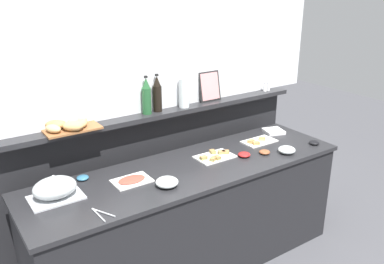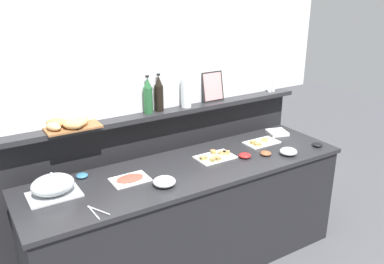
# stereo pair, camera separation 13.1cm
# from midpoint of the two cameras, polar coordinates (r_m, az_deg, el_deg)

# --- Properties ---
(ground_plane) EXTENTS (12.00, 12.00, 0.00)m
(ground_plane) POSITION_cam_midpoint_polar(r_m,az_deg,el_deg) (4.06, -3.85, -13.43)
(ground_plane) COLOR #4C4C51
(buffet_counter) EXTENTS (2.59, 0.74, 0.90)m
(buffet_counter) POSITION_cam_midpoint_polar(r_m,az_deg,el_deg) (3.37, 0.88, -11.88)
(buffet_counter) COLOR black
(buffet_counter) RESTS_ON ground_plane
(back_ledge_unit) EXTENTS (2.85, 0.22, 1.23)m
(back_ledge_unit) POSITION_cam_midpoint_polar(r_m,az_deg,el_deg) (3.69, -3.68, -5.48)
(back_ledge_unit) COLOR black
(back_ledge_unit) RESTS_ON ground_plane
(upper_wall_panel) EXTENTS (3.45, 0.08, 1.37)m
(upper_wall_panel) POSITION_cam_midpoint_polar(r_m,az_deg,el_deg) (3.36, -4.38, 14.52)
(upper_wall_panel) COLOR silver
(upper_wall_panel) RESTS_ON back_ledge_unit
(sandwich_platter_front) EXTENTS (0.30, 0.18, 0.04)m
(sandwich_platter_front) POSITION_cam_midpoint_polar(r_m,az_deg,el_deg) (3.67, 10.61, -1.44)
(sandwich_platter_front) COLOR white
(sandwich_platter_front) RESTS_ON buffet_counter
(sandwich_platter_rear) EXTENTS (0.31, 0.20, 0.04)m
(sandwich_platter_rear) POSITION_cam_midpoint_polar(r_m,az_deg,el_deg) (3.33, 4.43, -3.45)
(sandwich_platter_rear) COLOR white
(sandwich_platter_rear) RESTS_ON buffet_counter
(cold_cuts_platter) EXTENTS (0.27, 0.19, 0.02)m
(cold_cuts_platter) POSITION_cam_midpoint_polar(r_m,az_deg,el_deg) (2.98, -7.40, -6.55)
(cold_cuts_platter) COLOR white
(cold_cuts_platter) RESTS_ON buffet_counter
(serving_cloche) EXTENTS (0.34, 0.24, 0.17)m
(serving_cloche) POSITION_cam_midpoint_polar(r_m,az_deg,el_deg) (2.86, -17.62, -7.18)
(serving_cloche) COLOR #B7BABF
(serving_cloche) RESTS_ON buffet_counter
(glass_bowl_large) EXTENTS (0.14, 0.14, 0.06)m
(glass_bowl_large) POSITION_cam_midpoint_polar(r_m,az_deg,el_deg) (3.48, 14.38, -2.69)
(glass_bowl_large) COLOR silver
(glass_bowl_large) RESTS_ON buffet_counter
(glass_bowl_medium) EXTENTS (0.16, 0.16, 0.06)m
(glass_bowl_medium) POSITION_cam_midpoint_polar(r_m,az_deg,el_deg) (2.88, -2.57, -7.00)
(glass_bowl_medium) COLOR silver
(glass_bowl_medium) RESTS_ON buffet_counter
(condiment_bowl_cream) EXTENTS (0.09, 0.09, 0.03)m
(condiment_bowl_cream) POSITION_cam_midpoint_polar(r_m,az_deg,el_deg) (3.72, 18.07, -1.70)
(condiment_bowl_cream) COLOR black
(condiment_bowl_cream) RESTS_ON buffet_counter
(condiment_bowl_teal) EXTENTS (0.09, 0.09, 0.03)m
(condiment_bowl_teal) POSITION_cam_midpoint_polar(r_m,az_deg,el_deg) (3.43, 11.35, -2.94)
(condiment_bowl_teal) COLOR brown
(condiment_bowl_teal) RESTS_ON buffet_counter
(condiment_bowl_dark) EXTENTS (0.09, 0.09, 0.03)m
(condiment_bowl_dark) POSITION_cam_midpoint_polar(r_m,az_deg,el_deg) (3.08, -13.94, -5.94)
(condiment_bowl_dark) COLOR teal
(condiment_bowl_dark) RESTS_ON buffet_counter
(condiment_bowl_red) EXTENTS (0.10, 0.10, 0.04)m
(condiment_bowl_red) POSITION_cam_midpoint_polar(r_m,az_deg,el_deg) (3.36, 8.51, -3.28)
(condiment_bowl_red) COLOR red
(condiment_bowl_red) RESTS_ON buffet_counter
(serving_tongs) EXTENTS (0.09, 0.19, 0.01)m
(serving_tongs) POSITION_cam_midpoint_polar(r_m,az_deg,el_deg) (2.64, -11.88, -10.81)
(serving_tongs) COLOR #B7BABF
(serving_tongs) RESTS_ON buffet_counter
(napkin_stack) EXTENTS (0.21, 0.21, 0.03)m
(napkin_stack) POSITION_cam_midpoint_polar(r_m,az_deg,el_deg) (3.93, 12.75, -0.07)
(napkin_stack) COLOR white
(napkin_stack) RESTS_ON buffet_counter
(wine_bottle_green) EXTENTS (0.08, 0.08, 0.32)m
(wine_bottle_green) POSITION_cam_midpoint_polar(r_m,az_deg,el_deg) (3.34, -5.06, 4.98)
(wine_bottle_green) COLOR #23562D
(wine_bottle_green) RESTS_ON back_ledge_unit
(wine_bottle_dark) EXTENTS (0.08, 0.08, 0.32)m
(wine_bottle_dark) POSITION_cam_midpoint_polar(r_m,az_deg,el_deg) (3.40, -3.59, 5.27)
(wine_bottle_dark) COLOR black
(wine_bottle_dark) RESTS_ON back_ledge_unit
(salt_shaker) EXTENTS (0.03, 0.03, 0.09)m
(salt_shaker) POSITION_cam_midpoint_polar(r_m,az_deg,el_deg) (4.09, 11.73, 6.06)
(salt_shaker) COLOR white
(salt_shaker) RESTS_ON back_ledge_unit
(pepper_shaker) EXTENTS (0.03, 0.03, 0.09)m
(pepper_shaker) POSITION_cam_midpoint_polar(r_m,az_deg,el_deg) (4.12, 12.18, 6.13)
(pepper_shaker) COLOR white
(pepper_shaker) RESTS_ON back_ledge_unit
(bread_basket) EXTENTS (0.40, 0.30, 0.08)m
(bread_basket) POSITION_cam_midpoint_polar(r_m,az_deg,el_deg) (3.12, -15.62, 1.13)
(bread_basket) COLOR brown
(bread_basket) RESTS_ON back_ledge_unit
(framed_picture) EXTENTS (0.22, 0.07, 0.27)m
(framed_picture) POSITION_cam_midpoint_polar(r_m,az_deg,el_deg) (3.69, 3.92, 6.35)
(framed_picture) COLOR black
(framed_picture) RESTS_ON back_ledge_unit
(water_carafe) EXTENTS (0.09, 0.09, 0.25)m
(water_carafe) POSITION_cam_midpoint_polar(r_m,az_deg,el_deg) (3.50, 0.26, 5.50)
(water_carafe) COLOR silver
(water_carafe) RESTS_ON back_ledge_unit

